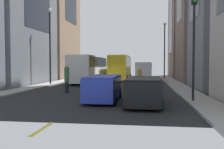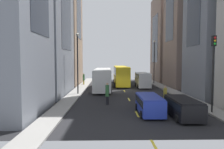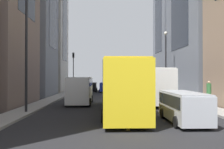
{
  "view_description": "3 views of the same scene",
  "coord_description": "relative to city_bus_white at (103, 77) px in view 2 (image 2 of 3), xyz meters",
  "views": [
    {
      "loc": [
        3.68,
        -29.51,
        2.37
      ],
      "look_at": [
        0.14,
        -2.73,
        1.21
      ],
      "focal_mm": 39.85,
      "sensor_mm": 36.0,
      "label": 1
    },
    {
      "loc": [
        -2.54,
        -32.01,
        4.65
      ],
      "look_at": [
        -1.92,
        0.09,
        2.56
      ],
      "focal_mm": 33.65,
      "sensor_mm": 36.0,
      "label": 2
    },
    {
      "loc": [
        1.15,
        26.21,
        2.6
      ],
      "look_at": [
        0.34,
        0.5,
        2.87
      ],
      "focal_mm": 37.08,
      "sensor_mm": 36.0,
      "label": 3
    }
  ],
  "objects": [
    {
      "name": "lane_stripe_0",
      "position": [
        3.37,
        -22.92,
        -2.0
      ],
      "size": [
        0.16,
        2.0,
        0.01
      ],
      "primitive_type": "cube",
      "color": "yellow",
      "rests_on": "ground"
    },
    {
      "name": "lane_stripe_4",
      "position": [
        3.37,
        5.08,
        -2.0
      ],
      "size": [
        0.16,
        2.0,
        0.01
      ],
      "primitive_type": "cube",
      "color": "yellow",
      "rests_on": "ground"
    },
    {
      "name": "streetcar_yellow",
      "position": [
        3.38,
        7.14,
        0.11
      ],
      "size": [
        2.7,
        12.9,
        3.59
      ],
      "color": "yellow",
      "rests_on": "ground"
    },
    {
      "name": "building_east_3",
      "position": [
        15.59,
        14.28,
        7.63
      ],
      "size": [
        8.05,
        10.01,
        19.29
      ],
      "color": "#7A665B",
      "rests_on": "ground"
    },
    {
      "name": "car_blue_0",
      "position": [
        4.45,
        -15.85,
        -1.06
      ],
      "size": [
        2.0,
        4.72,
        1.61
      ],
      "color": "#2338AD",
      "rests_on": "ground"
    },
    {
      "name": "pedestrian_walking_far",
      "position": [
        6.66,
        -12.87,
        -0.89
      ],
      "size": [
        0.36,
        0.36,
        2.11
      ],
      "rotation": [
        0.0,
        0.0,
        0.19
      ],
      "color": "gray",
      "rests_on": "ground"
    },
    {
      "name": "lane_stripe_6",
      "position": [
        3.37,
        19.08,
        -2.0
      ],
      "size": [
        0.16,
        2.0,
        0.01
      ],
      "primitive_type": "cube",
      "color": "yellow",
      "rests_on": "ground"
    },
    {
      "name": "sidewalk_east",
      "position": [
        10.49,
        -1.92,
        -1.93
      ],
      "size": [
        1.84,
        44.0,
        0.15
      ],
      "primitive_type": "cube",
      "color": "gray",
      "rests_on": "ground"
    },
    {
      "name": "car_silver_1",
      "position": [
        0.07,
        11.29,
        -0.99
      ],
      "size": [
        1.87,
        4.56,
        1.74
      ],
      "color": "#B7BABF",
      "rests_on": "ground"
    },
    {
      "name": "city_bus_white",
      "position": [
        0.0,
        0.0,
        0.0
      ],
      "size": [
        2.8,
        12.41,
        3.35
      ],
      "color": "silver",
      "rests_on": "ground"
    },
    {
      "name": "lane_stripe_3",
      "position": [
        3.37,
        -1.92,
        -2.0
      ],
      "size": [
        0.16,
        2.0,
        0.01
      ],
      "primitive_type": "cube",
      "color": "yellow",
      "rests_on": "ground"
    },
    {
      "name": "ground_plane",
      "position": [
        3.37,
        -1.92,
        -2.01
      ],
      "size": [
        40.07,
        40.07,
        0.0
      ],
      "primitive_type": "plane",
      "color": "black"
    },
    {
      "name": "streetlamp_near",
      "position": [
        10.07,
        7.82,
        3.28
      ],
      "size": [
        0.44,
        0.44,
        8.59
      ],
      "color": "black",
      "rests_on": "ground"
    },
    {
      "name": "traffic_light_near_corner",
      "position": [
        9.97,
        -15.94,
        2.72
      ],
      "size": [
        0.32,
        0.44,
        6.67
      ],
      "color": "black",
      "rests_on": "ground"
    },
    {
      "name": "sidewalk_west",
      "position": [
        -3.74,
        -1.92,
        -1.93
      ],
      "size": [
        1.84,
        44.0,
        0.15
      ],
      "primitive_type": "cube",
      "color": "gray",
      "rests_on": "ground"
    },
    {
      "name": "car_black_2",
      "position": [
        6.96,
        -17.11,
        -1.08
      ],
      "size": [
        2.09,
        4.68,
        1.57
      ],
      "color": "black",
      "rests_on": "ground"
    },
    {
      "name": "streetlamp_far",
      "position": [
        -3.32,
        -5.1,
        3.12
      ],
      "size": [
        0.44,
        0.44,
        8.29
      ],
      "color": "black",
      "rests_on": "ground"
    },
    {
      "name": "lane_stripe_2",
      "position": [
        3.37,
        -8.92,
        -2.0
      ],
      "size": [
        0.16,
        2.0,
        0.01
      ],
      "primitive_type": "cube",
      "color": "yellow",
      "rests_on": "ground"
    },
    {
      "name": "delivery_van_white",
      "position": [
        6.87,
        2.2,
        -0.5
      ],
      "size": [
        2.25,
        5.22,
        2.58
      ],
      "color": "white",
      "rests_on": "ground"
    },
    {
      "name": "pedestrian_waiting_curb",
      "position": [
        0.76,
        -11.92,
        -0.77
      ],
      "size": [
        0.39,
        0.39,
        2.34
      ],
      "rotation": [
        0.0,
        0.0,
        5.34
      ],
      "color": "black",
      "rests_on": "ground"
    },
    {
      "name": "lane_stripe_5",
      "position": [
        3.37,
        12.08,
        -2.0
      ],
      "size": [
        0.16,
        2.0,
        0.01
      ],
      "primitive_type": "cube",
      "color": "yellow",
      "rests_on": "ground"
    },
    {
      "name": "lane_stripe_1",
      "position": [
        3.37,
        -15.92,
        -2.0
      ],
      "size": [
        0.16,
        2.0,
        0.01
      ],
      "primitive_type": "cube",
      "color": "yellow",
      "rests_on": "ground"
    },
    {
      "name": "pedestrian_crossing_mid",
      "position": [
        -3.8,
        6.09,
        -0.73
      ],
      "size": [
        0.36,
        0.36,
        2.14
      ],
      "rotation": [
        0.0,
        0.0,
        1.41
      ],
      "color": "gold",
      "rests_on": "ground"
    }
  ]
}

